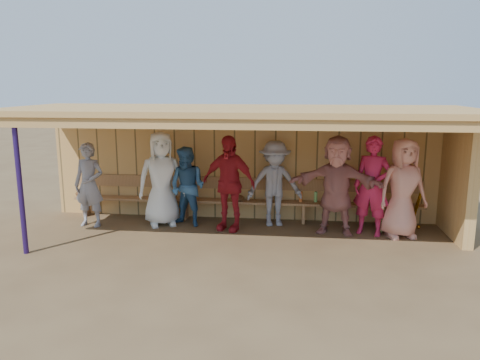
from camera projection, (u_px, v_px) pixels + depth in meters
name	position (u px, v px, depth m)	size (l,w,h in m)	color
ground	(238.00, 236.00, 9.21)	(90.00, 90.00, 0.00)	brown
player_a	(89.00, 185.00, 9.70)	(0.64, 0.42, 1.76)	gray
player_b	(162.00, 179.00, 9.75)	(0.97, 0.63, 1.98)	white
player_c	(187.00, 187.00, 9.71)	(0.81, 0.63, 1.67)	#33608D
player_d	(228.00, 183.00, 9.43)	(1.14, 0.47, 1.94)	#AF1C23
player_e	(275.00, 184.00, 9.75)	(1.16, 0.67, 1.79)	gray
player_f	(336.00, 185.00, 9.19)	(1.82, 0.58, 1.96)	#BD736A
player_g	(372.00, 186.00, 9.12)	(0.71, 0.47, 1.96)	#BF1E46
player_h	(403.00, 188.00, 8.97)	(0.94, 0.61, 1.93)	#DF927D
dugout_structure	(261.00, 146.00, 9.50)	(8.80, 3.20, 2.50)	tan
bench	(244.00, 196.00, 10.19)	(7.60, 0.34, 0.93)	#AD7A4A
dugout_equipment	(200.00, 198.00, 10.18)	(7.49, 0.62, 0.80)	gold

